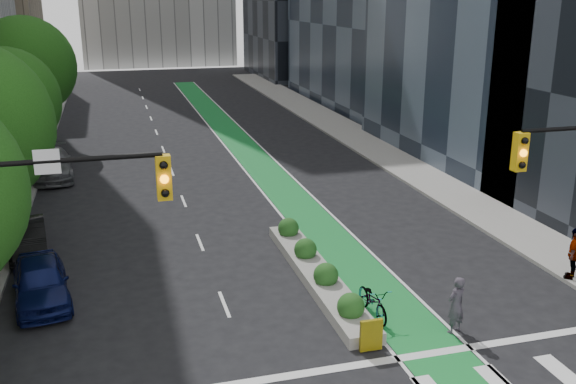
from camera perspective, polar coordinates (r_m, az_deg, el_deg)
sidewalk_left at (r=40.67m, az=-23.56°, el=1.20°), size 3.60×90.00×0.15m
sidewalk_right at (r=43.88m, az=8.51°, el=3.55°), size 3.60×90.00×0.15m
bike_lane_paint at (r=45.93m, az=-4.18°, el=4.22°), size 2.20×70.00×0.01m
tree_midfar at (r=36.68m, az=-23.81°, el=7.39°), size 5.60×5.60×7.76m
tree_far at (r=46.43m, az=-22.33°, el=10.27°), size 6.60×6.60×9.00m
median_planter at (r=24.18m, az=2.58°, el=-7.01°), size 1.20×10.26×1.10m
bicycle at (r=21.73m, az=7.56°, el=-9.53°), size 0.82×2.17×1.13m
cyclist at (r=21.07m, az=14.71°, el=-9.70°), size 0.80×0.66×1.90m
parked_car_left_near at (r=23.96m, az=-21.12°, el=-7.45°), size 2.39×4.67×1.52m
parked_car_left_mid at (r=28.57m, az=-22.17°, el=-3.76°), size 1.95×4.31×1.37m
parked_car_left_far at (r=39.71m, az=-20.24°, el=2.29°), size 2.67×5.63×1.59m
pedestrian_far at (r=25.98m, az=24.07°, el=-5.00°), size 1.18×1.12×1.96m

